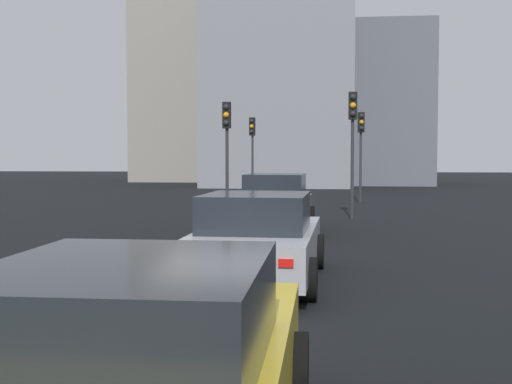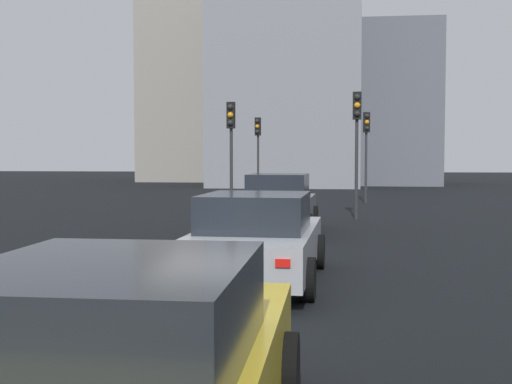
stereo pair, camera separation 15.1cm
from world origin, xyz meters
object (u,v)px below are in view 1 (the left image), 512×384
car_grey_lead (276,204)px  traffic_light_near_left (361,138)px  traffic_light_near_right (252,140)px  car_silver_second (258,239)px  traffic_light_far_right (353,128)px  car_yellow_third (138,378)px  traffic_light_far_left (227,134)px

car_grey_lead → traffic_light_near_left: (11.63, -2.95, 2.16)m
traffic_light_near_left → traffic_light_near_right: size_ratio=1.01×
car_silver_second → traffic_light_far_right: traffic_light_far_right is taller
car_yellow_third → traffic_light_far_left: bearing=7.1°
car_silver_second → traffic_light_far_right: (10.98, -2.02, 2.30)m
traffic_light_far_left → traffic_light_near_right: bearing=-177.9°
traffic_light_far_right → traffic_light_near_left: bearing=174.7°
car_grey_lead → car_yellow_third: car_grey_lead is taller
car_grey_lead → traffic_light_near_right: traffic_light_near_right is taller
car_yellow_third → traffic_light_far_left: traffic_light_far_left is taller
car_yellow_third → traffic_light_far_left: (18.24, 2.20, 2.13)m
car_silver_second → car_yellow_third: (-6.78, 0.05, -0.01)m
car_silver_second → traffic_light_near_left: traffic_light_near_left is taller
car_yellow_third → traffic_light_near_right: traffic_light_near_right is taller
traffic_light_far_right → car_grey_lead: bearing=-30.2°
car_silver_second → traffic_light_near_right: 22.03m
car_silver_second → traffic_light_far_left: 11.87m
car_yellow_third → traffic_light_far_left: size_ratio=1.12×
car_yellow_third → traffic_light_near_right: bearing=5.1°
car_grey_lead → traffic_light_near_right: 14.98m
traffic_light_near_left → traffic_light_far_left: traffic_light_near_left is taller
car_yellow_third → traffic_light_near_right: 28.75m
car_silver_second → traffic_light_far_left: bearing=13.0°
car_grey_lead → traffic_light_near_left: traffic_light_near_left is taller
traffic_light_near_right → traffic_light_far_left: size_ratio=1.02×
traffic_light_near_left → car_yellow_third: bearing=-13.6°
traffic_light_near_right → traffic_light_far_left: bearing=8.8°
traffic_light_far_right → traffic_light_near_right: bearing=-157.3°
car_grey_lead → traffic_light_far_right: 5.00m
car_yellow_third → car_silver_second: bearing=-0.2°
car_yellow_third → traffic_light_near_left: 25.78m
traffic_light_near_right → traffic_light_far_right: traffic_light_far_right is taller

